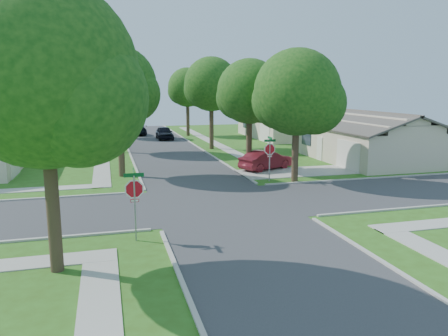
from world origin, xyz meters
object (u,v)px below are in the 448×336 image
(stop_sign_ne, at_px, (270,151))
(tree_sw_corner, at_px, (46,83))
(house_ne_near, at_px, (365,142))
(car_driveway, at_px, (266,160))
(car_curb_west, at_px, (136,129))
(house_ne_far, at_px, (284,125))
(stop_sign_sw, at_px, (134,192))
(tree_e_mid, at_px, (212,87))
(tree_w_mid, at_px, (115,84))
(tree_e_near, at_px, (250,95))
(tree_w_near, at_px, (119,88))
(car_curb_east, at_px, (164,133))
(tree_ne_corner, at_px, (298,96))
(house_nw_far, at_px, (11,129))
(tree_w_far, at_px, (112,93))
(tree_e_far, at_px, (188,89))

(stop_sign_ne, xyz_separation_m, tree_sw_corner, (-12.14, -11.69, 4.23))
(house_ne_near, relative_size, car_driveway, 3.06)
(house_ne_near, bearing_deg, car_curb_west, 124.45)
(stop_sign_ne, bearing_deg, house_ne_far, 65.07)
(stop_sign_sw, distance_m, tree_e_mid, 27.71)
(tree_sw_corner, bearing_deg, house_ne_far, 56.94)
(tree_w_mid, height_order, house_ne_far, tree_w_mid)
(tree_e_near, xyz_separation_m, tree_sw_corner, (-12.19, -16.00, 0.62))
(tree_w_near, xyz_separation_m, car_curb_west, (2.91, 27.84, -5.39))
(stop_sign_sw, relative_size, car_driveway, 0.67)
(tree_w_mid, xyz_separation_m, car_curb_east, (5.84, 9.84, -5.72))
(tree_e_near, distance_m, tree_sw_corner, 20.12)
(tree_e_mid, relative_size, car_driveway, 2.07)
(tree_sw_corner, xyz_separation_m, car_curb_east, (8.64, 37.84, -5.49))
(house_ne_far, height_order, car_curb_west, house_ne_far)
(tree_e_near, xyz_separation_m, car_curb_east, (-3.55, 21.84, -4.87))
(tree_ne_corner, height_order, house_nw_far, tree_ne_corner)
(tree_e_near, relative_size, house_ne_far, 0.61)
(tree_w_mid, relative_size, tree_ne_corner, 1.10)
(house_ne_far, relative_size, car_driveway, 3.06)
(house_nw_far, bearing_deg, house_ne_far, -5.36)
(car_curb_east, bearing_deg, house_ne_near, -53.26)
(tree_e_mid, relative_size, tree_ne_corner, 1.06)
(stop_sign_ne, xyz_separation_m, tree_w_far, (-9.35, 29.31, 3.48))
(tree_w_near, relative_size, car_driveway, 2.02)
(house_nw_far, height_order, car_driveway, house_nw_far)
(car_curb_east, bearing_deg, tree_e_far, 41.69)
(stop_sign_sw, xyz_separation_m, tree_w_far, (0.05, 38.71, 3.48))
(tree_e_mid, bearing_deg, house_ne_far, 35.42)
(tree_w_far, bearing_deg, stop_sign_ne, -72.30)
(car_curb_west, bearing_deg, tree_e_mid, 104.70)
(house_ne_far, bearing_deg, tree_w_far, 166.36)
(tree_w_far, distance_m, tree_ne_corner, 31.77)
(tree_e_near, distance_m, tree_w_near, 9.41)
(tree_w_far, xyz_separation_m, house_nw_far, (-11.34, -2.01, -3.99))
(tree_w_mid, bearing_deg, car_curb_west, 79.62)
(stop_sign_sw, height_order, tree_w_near, tree_w_near)
(stop_sign_ne, relative_size, car_driveway, 0.67)
(house_nw_far, bearing_deg, house_ne_near, -33.29)
(stop_sign_sw, xyz_separation_m, car_driveway, (10.70, 13.40, -1.30))
(car_curb_east, bearing_deg, tree_ne_corner, -78.99)
(tree_w_far, distance_m, car_curb_west, 6.27)
(stop_sign_ne, distance_m, house_nw_far, 34.26)
(tree_e_near, distance_m, tree_w_far, 26.71)
(tree_w_near, bearing_deg, tree_e_far, 69.40)
(car_driveway, relative_size, car_curb_west, 0.88)
(tree_w_mid, height_order, tree_ne_corner, tree_w_mid)
(tree_e_mid, xyz_separation_m, car_curb_west, (-6.50, 15.84, -5.52))
(tree_w_far, height_order, car_curb_east, tree_w_far)
(house_ne_near, relative_size, car_curb_west, 2.70)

